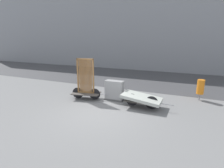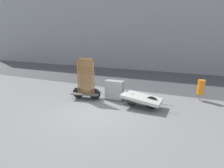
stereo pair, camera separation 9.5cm
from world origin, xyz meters
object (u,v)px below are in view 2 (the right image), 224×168
Objects in this scene: utility_cabinet at (115,91)px; bike_cart_with_mattress at (142,99)px; bike_cart_with_bedframe at (86,85)px; trash_bin at (201,87)px.

bike_cart_with_mattress is at bearing -15.95° from utility_cabinet.
bike_cart_with_bedframe reaches higher than utility_cabinet.
utility_cabinet is at bearing 165.82° from bike_cart_with_mattress.
bike_cart_with_bedframe is 2.97m from bike_cart_with_mattress.
bike_cart_with_bedframe is 2.02× the size of trash_bin.
bike_cart_with_bedframe is 1.51m from utility_cabinet.
bike_cart_with_mattress is at bearing -138.90° from trash_bin.
utility_cabinet reaches higher than bike_cart_with_mattress.
bike_cart_with_mattress is 2.15× the size of trash_bin.
trash_bin is at bearing 42.86° from bike_cart_with_mattress.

